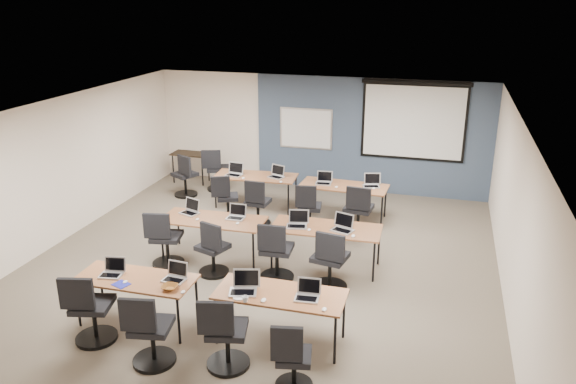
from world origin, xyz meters
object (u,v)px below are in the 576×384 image
(task_chair_4, at_px, (165,243))
(task_chair_10, at_px, (309,211))
(task_chair_0, at_px, (90,314))
(laptop_5, at_px, (236,215))
(laptop_1, at_px, (175,275))
(task_chair_1, at_px, (149,335))
(task_chair_6, at_px, (276,256))
(training_table_front_left, at_px, (136,281))
(laptop_2, at_px, (244,287))
(training_table_back_right, at_px, (344,187))
(utility_table, at_px, (190,157))
(task_chair_5, at_px, (213,253))
(projector_screen, at_px, (414,117))
(training_table_mid_right, at_px, (326,230))
(training_table_mid_left, at_px, (213,221))
(task_chair_9, at_px, (257,206))
(spare_chair_b, at_px, (185,179))
(task_chair_7, at_px, (330,265))
(laptop_9, at_px, (277,174))
(laptop_10, at_px, (324,181))
(laptop_7, at_px, (343,226))
(laptop_3, at_px, (308,293))
(task_chair_3, at_px, (292,363))
(laptop_11, at_px, (372,183))
(laptop_6, at_px, (297,222))
(whiteboard, at_px, (306,129))
(spare_chair_a, at_px, (217,173))
(training_table_front_right, at_px, (280,296))
(training_table_back_left, at_px, (256,178))
(laptop_8, at_px, (235,172))
(task_chair_11, at_px, (358,215))
(laptop_4, at_px, (190,210))

(task_chair_4, relative_size, task_chair_10, 1.05)
(task_chair_0, bearing_deg, laptop_5, 59.33)
(laptop_1, distance_m, task_chair_1, 1.00)
(task_chair_6, relative_size, task_chair_10, 1.05)
(training_table_front_left, xyz_separation_m, laptop_2, (1.60, 0.07, 0.12))
(training_table_back_right, height_order, utility_table, utility_table)
(task_chair_1, distance_m, task_chair_5, 2.47)
(laptop_2, relative_size, task_chair_6, 0.35)
(projector_screen, distance_m, training_table_mid_right, 4.40)
(projector_screen, xyz_separation_m, task_chair_0, (-3.67, -7.15, -1.45))
(training_table_mid_left, bearing_deg, task_chair_9, 78.62)
(training_table_mid_right, xyz_separation_m, task_chair_4, (-2.67, -0.74, -0.26))
(utility_table, xyz_separation_m, spare_chair_b, (0.33, -1.02, -0.23))
(task_chair_5, bearing_deg, task_chair_4, -166.85)
(task_chair_7, relative_size, utility_table, 1.16)
(task_chair_1, bearing_deg, task_chair_10, 68.83)
(training_table_mid_right, xyz_separation_m, laptop_9, (-1.63, 2.45, 0.11))
(task_chair_6, distance_m, laptop_10, 3.02)
(laptop_1, bearing_deg, laptop_7, 55.53)
(training_table_front_left, xyz_separation_m, laptop_3, (2.45, 0.14, 0.11))
(task_chair_3, distance_m, task_chair_6, 2.77)
(laptop_3, xyz_separation_m, task_chair_3, (0.05, -0.93, -0.40))
(training_table_front_left, xyz_separation_m, task_chair_5, (0.44, 1.66, -0.27))
(task_chair_6, bearing_deg, laptop_5, 139.49)
(laptop_7, bearing_deg, training_table_back_right, 118.59)
(laptop_11, bearing_deg, laptop_6, -126.29)
(task_chair_0, height_order, task_chair_9, task_chair_0)
(laptop_3, height_order, task_chair_7, task_chair_7)
(task_chair_9, bearing_deg, whiteboard, 85.63)
(task_chair_9, bearing_deg, task_chair_5, -87.69)
(spare_chair_a, bearing_deg, task_chair_5, -87.06)
(training_table_front_right, xyz_separation_m, task_chair_7, (0.35, 1.55, -0.24))
(task_chair_5, bearing_deg, laptop_5, 100.33)
(laptop_1, bearing_deg, task_chair_4, 127.33)
(laptop_11, distance_m, spare_chair_a, 3.92)
(training_table_mid_right, height_order, training_table_back_left, same)
(task_chair_0, height_order, laptop_6, task_chair_0)
(laptop_8, relative_size, utility_table, 0.39)
(laptop_5, bearing_deg, task_chair_10, 56.76)
(training_table_mid_right, relative_size, task_chair_11, 1.77)
(training_table_back_right, xyz_separation_m, spare_chair_b, (-3.79, 0.35, -0.26))
(laptop_5, bearing_deg, training_table_front_left, -102.56)
(task_chair_1, distance_m, utility_table, 7.46)
(training_table_mid_right, distance_m, task_chair_4, 2.78)
(training_table_mid_right, xyz_separation_m, laptop_3, (0.26, -2.35, 0.10))
(laptop_8, bearing_deg, laptop_4, -82.53)
(task_chair_4, xyz_separation_m, spare_chair_a, (-0.70, 3.97, 0.00))
(laptop_5, relative_size, task_chair_5, 0.31)
(training_table_front_right, distance_m, training_table_back_right, 4.63)
(task_chair_3, height_order, laptop_5, laptop_5)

